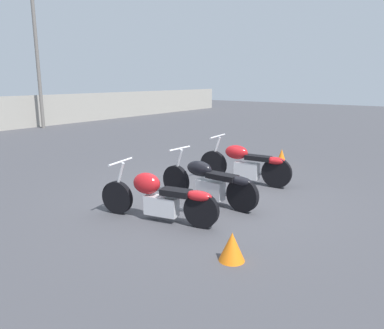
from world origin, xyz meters
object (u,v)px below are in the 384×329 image
(light_pole_right, at_px, (36,44))
(traffic_cone_far, at_px, (281,157))
(traffic_cone_near, at_px, (232,247))
(motorcycle_slot_2, at_px, (245,164))
(motorcycle_slot_0, at_px, (159,197))
(motorcycle_slot_1, at_px, (209,182))

(light_pole_right, xyz_separation_m, traffic_cone_far, (-0.76, -12.24, -3.58))
(light_pole_right, bearing_deg, traffic_cone_near, -114.38)
(motorcycle_slot_2, distance_m, traffic_cone_far, 2.20)
(light_pole_right, distance_m, motorcycle_slot_2, 13.10)
(motorcycle_slot_0, height_order, traffic_cone_near, motorcycle_slot_0)
(motorcycle_slot_0, relative_size, traffic_cone_near, 5.58)
(motorcycle_slot_2, xyz_separation_m, traffic_cone_near, (-3.36, -1.61, -0.25))
(light_pole_right, relative_size, traffic_cone_near, 16.66)
(motorcycle_slot_0, height_order, motorcycle_slot_2, motorcycle_slot_2)
(light_pole_right, xyz_separation_m, motorcycle_slot_2, (-2.95, -12.31, -3.36))
(motorcycle_slot_1, relative_size, motorcycle_slot_2, 0.99)
(motorcycle_slot_1, height_order, traffic_cone_far, motorcycle_slot_1)
(motorcycle_slot_1, bearing_deg, traffic_cone_far, 5.62)
(motorcycle_slot_2, bearing_deg, motorcycle_slot_1, 179.69)
(motorcycle_slot_1, bearing_deg, motorcycle_slot_0, 173.63)
(light_pole_right, xyz_separation_m, motorcycle_slot_0, (-5.79, -12.26, -3.39))
(light_pole_right, xyz_separation_m, motorcycle_slot_1, (-4.60, -12.45, -3.38))
(motorcycle_slot_0, height_order, traffic_cone_far, motorcycle_slot_0)
(motorcycle_slot_1, height_order, traffic_cone_near, motorcycle_slot_1)
(motorcycle_slot_0, bearing_deg, traffic_cone_far, -11.56)
(motorcycle_slot_0, distance_m, motorcycle_slot_2, 2.84)
(light_pole_right, relative_size, motorcycle_slot_2, 2.91)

